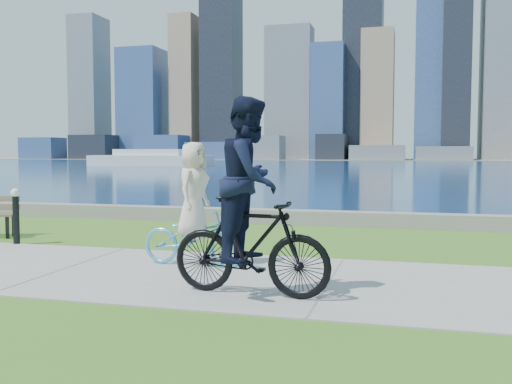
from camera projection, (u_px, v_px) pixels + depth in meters
The scene contains 10 objects.
ground at pixel (69, 268), 8.77m from camera, with size 320.00×320.00×0.00m, color #37641A.
concrete_path at pixel (69, 268), 8.77m from camera, with size 80.00×3.50×0.02m, color gray.
seawall at pixel (207, 215), 14.73m from camera, with size 90.00×0.50×0.35m, color slate.
bay_water at pixel (371, 165), 78.13m from camera, with size 320.00×131.00×0.01m, color navy.
far_shore at pixel (387, 160), 134.01m from camera, with size 320.00×30.00×0.12m, color slate.
city_skyline at pixel (391, 59), 131.75m from camera, with size 177.51×22.84×76.00m.
ferry_near at pixel (151, 159), 74.15m from camera, with size 16.06×4.59×2.18m.
bollard_lamp at pixel (16, 212), 10.97m from camera, with size 0.18×0.18×1.09m.
cyclist_woman at pixel (194, 220), 8.82m from camera, with size 0.73×1.75×1.92m.
cyclist_man at pixel (250, 213), 6.97m from camera, with size 0.83×2.08×2.44m.
Camera 1 is at (5.03, -7.62, 1.78)m, focal length 40.00 mm.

